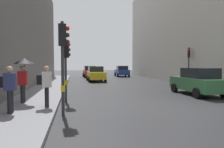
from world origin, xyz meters
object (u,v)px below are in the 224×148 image
Objects in this scene: traffic_light_mid_street at (189,59)px; car_green_estate at (198,81)px; car_blue_van at (122,71)px; pedestrian_with_grey_backpack at (9,87)px; traffic_light_near_left at (63,51)px; pedestrian_with_umbrella at (24,68)px; pedestrian_with_black_backpack at (45,84)px; car_red_sedan at (90,72)px; traffic_light_near_right at (66,59)px; car_yellow_taxi at (96,74)px.

car_green_estate is at bearing -116.05° from traffic_light_mid_street.
pedestrian_with_grey_backpack is (-10.08, -23.98, 0.29)m from car_blue_van.
car_green_estate is (8.34, 3.78, -1.64)m from traffic_light_near_left.
pedestrian_with_umbrella is at bearing -170.95° from car_green_estate.
car_blue_van is 2.42× the size of pedestrian_with_black_backpack.
traffic_light_near_left is 0.86× the size of car_red_sedan.
traffic_light_near_right is 0.78× the size of car_green_estate.
traffic_light_near_right is 1.85× the size of pedestrian_with_black_backpack.
pedestrian_with_umbrella is at bearing -114.60° from car_blue_van.
traffic_light_near_left is 1.83m from pedestrian_with_black_backpack.
car_green_estate is 20.25m from car_blue_van.
pedestrian_with_grey_backpack is at bearing -101.65° from car_red_sedan.
traffic_light_near_left is at bearing -155.64° from car_green_estate.
pedestrian_with_umbrella is at bearing 88.39° from pedestrian_with_grey_backpack.
traffic_light_near_right reaches higher than car_yellow_taxi.
traffic_light_mid_street reaches higher than car_red_sedan.
car_red_sedan is at bearing 120.70° from traffic_light_mid_street.
car_red_sedan is 7.49m from car_yellow_taxi.
pedestrian_with_black_backpack is at bearing -114.56° from traffic_light_near_right.
traffic_light_mid_street is at bearing 28.77° from pedestrian_with_umbrella.
pedestrian_with_black_backpack is at bearing -99.11° from car_red_sedan.
car_red_sedan is 1.99× the size of pedestrian_with_umbrella.
car_red_sedan is 21.56m from pedestrian_with_umbrella.
pedestrian_with_black_backpack is (-0.80, 0.93, -1.36)m from traffic_light_near_left.
pedestrian_with_umbrella is at bearing 132.32° from traffic_light_near_left.
pedestrian_with_black_backpack is at bearing 36.50° from pedestrian_with_grey_backpack.
pedestrian_with_umbrella reaches higher than car_blue_van.
pedestrian_with_grey_backpack is at bearing -91.61° from pedestrian_with_umbrella.
car_yellow_taxi is (-5.17, -8.35, 0.00)m from car_blue_van.
pedestrian_with_grey_backpack and pedestrian_with_black_backpack have the same top height.
traffic_light_mid_street is (11.02, 9.25, -0.04)m from traffic_light_near_left.
traffic_light_mid_street is 16.01m from pedestrian_with_grey_backpack.
pedestrian_with_black_backpack is (-0.80, -1.75, -1.10)m from traffic_light_near_right.
car_green_estate is at bearing -89.24° from car_blue_van.
car_green_estate and car_red_sedan have the same top height.
car_green_estate is 10.46m from pedestrian_with_umbrella.
traffic_light_near_left is 1.71× the size of pedestrian_with_umbrella.
traffic_light_near_left reaches higher than car_yellow_taxi.
traffic_light_mid_street is at bearing 35.29° from pedestrian_with_grey_backpack.
pedestrian_with_black_backpack is at bearing -162.69° from car_green_estate.
pedestrian_with_umbrella is 2.21m from pedestrian_with_grey_backpack.
pedestrian_with_black_backpack is (-11.82, -8.33, -1.31)m from traffic_light_mid_street.
car_blue_van is 1.01× the size of car_yellow_taxi.
pedestrian_with_black_backpack is at bearing -144.84° from traffic_light_mid_street.
traffic_light_near_left is at bearing -47.68° from pedestrian_with_umbrella.
traffic_light_near_left is at bearing -89.98° from traffic_light_near_right.
traffic_light_mid_street is 14.80m from pedestrian_with_umbrella.
car_yellow_taxi is at bearing 114.56° from car_green_estate.
car_blue_van is (8.07, 24.02, -1.64)m from traffic_light_near_left.
car_yellow_taxi is at bearing 75.89° from pedestrian_with_black_backpack.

